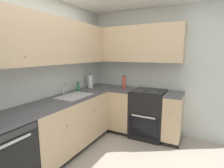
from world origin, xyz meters
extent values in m
cube|color=silver|center=(0.00, 1.45, 1.26)|extent=(3.79, 0.05, 2.51)
cube|color=silver|center=(1.87, 0.00, 1.26)|extent=(0.05, 2.96, 2.51)
cube|color=#333333|center=(-0.71, 0.82, 0.83)|extent=(0.55, 0.01, 0.07)
cube|color=silver|center=(-0.71, 0.81, 0.76)|extent=(0.36, 0.02, 0.02)
cube|color=tan|center=(0.42, 1.13, 0.49)|extent=(1.65, 0.60, 0.79)
cube|color=black|center=(0.42, 1.16, 0.04)|extent=(1.65, 0.54, 0.09)
sphere|color=tan|center=(0.05, 0.82, 0.63)|extent=(0.02, 0.02, 0.02)
sphere|color=tan|center=(0.78, 0.82, 0.63)|extent=(0.02, 0.02, 0.02)
cube|color=#4C4C51|center=(0.42, 1.13, 0.90)|extent=(2.86, 0.60, 0.03)
cube|color=tan|center=(1.55, 0.62, 0.49)|extent=(0.60, 0.42, 0.79)
cube|color=black|center=(1.58, 0.62, 0.04)|extent=(0.54, 0.42, 0.09)
cube|color=tan|center=(1.55, -0.38, 0.49)|extent=(0.60, 0.30, 0.79)
cube|color=black|center=(1.58, -0.38, 0.04)|extent=(0.54, 0.30, 0.09)
sphere|color=tan|center=(1.23, -0.38, 0.63)|extent=(0.02, 0.02, 0.02)
cube|color=#4C4C51|center=(1.55, 0.62, 0.90)|extent=(0.60, 0.42, 0.03)
cube|color=#4C4C51|center=(1.55, -0.38, 0.90)|extent=(0.60, 0.30, 0.03)
cube|color=black|center=(1.57, 0.09, 0.46)|extent=(0.64, 0.62, 0.92)
cube|color=black|center=(1.24, 0.09, 0.29)|extent=(0.02, 0.55, 0.38)
cube|color=silver|center=(1.22, 0.09, 0.51)|extent=(0.02, 0.43, 0.02)
cube|color=black|center=(1.57, 0.09, 0.92)|extent=(0.59, 0.60, 0.01)
cube|color=black|center=(1.87, 0.09, 0.99)|extent=(0.03, 0.60, 0.15)
cylinder|color=#4C4C4C|center=(1.42, -0.05, 0.93)|extent=(0.11, 0.11, 0.01)
cylinder|color=#4C4C4C|center=(1.42, 0.22, 0.93)|extent=(0.11, 0.11, 0.01)
cylinder|color=#4C4C4C|center=(1.71, -0.05, 0.93)|extent=(0.11, 0.11, 0.01)
cylinder|color=#4C4C4C|center=(1.71, 0.22, 0.93)|extent=(0.11, 0.11, 0.01)
cube|color=tan|center=(0.26, 1.27, 1.81)|extent=(2.54, 0.32, 0.70)
sphere|color=tan|center=(-0.30, 1.10, 1.59)|extent=(0.02, 0.02, 0.02)
sphere|color=tan|center=(0.81, 1.10, 1.59)|extent=(0.02, 0.02, 0.02)
cube|color=tan|center=(1.69, 0.47, 1.81)|extent=(0.32, 1.91, 0.70)
cube|color=#B7B7BC|center=(0.55, 1.10, 0.92)|extent=(0.60, 0.40, 0.01)
cube|color=gray|center=(0.55, 1.10, 0.87)|extent=(0.55, 0.36, 0.09)
cube|color=#99999E|center=(0.55, 1.10, 0.88)|extent=(0.02, 0.35, 0.06)
cylinder|color=silver|center=(0.55, 1.33, 1.01)|extent=(0.02, 0.02, 0.19)
cylinder|color=silver|center=(0.55, 1.25, 1.10)|extent=(0.02, 0.15, 0.02)
cylinder|color=silver|center=(0.60, 1.33, 0.95)|extent=(0.02, 0.02, 0.06)
cylinder|color=#338C4C|center=(0.93, 1.31, 0.99)|extent=(0.06, 0.06, 0.15)
cylinder|color=#262626|center=(0.93, 1.31, 1.08)|extent=(0.03, 0.03, 0.03)
cylinder|color=white|center=(1.31, 1.29, 1.05)|extent=(0.11, 0.11, 0.26)
cylinder|color=#3F3F3F|center=(1.31, 1.29, 1.07)|extent=(0.02, 0.02, 0.32)
cylinder|color=#BF4C3F|center=(1.55, 0.62, 1.04)|extent=(0.08, 0.08, 0.25)
cylinder|color=black|center=(1.55, 0.62, 1.17)|extent=(0.04, 0.04, 0.02)
camera|label=1|loc=(-1.70, -0.81, 1.63)|focal=28.02mm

